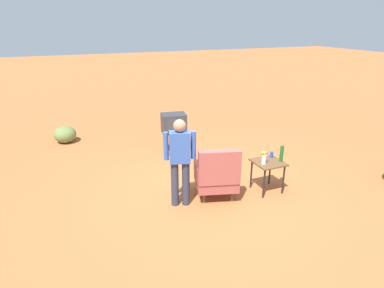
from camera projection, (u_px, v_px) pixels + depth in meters
name	position (u px, v px, depth m)	size (l,w,h in m)	color
ground_plane	(210.00, 193.00, 6.49)	(60.00, 60.00, 0.00)	#AD6033
armchair	(217.00, 174.00, 6.14)	(0.95, 0.96, 1.06)	brown
side_table	(268.00, 166.00, 6.40)	(0.56, 0.56, 0.63)	black
tv_on_stand	(174.00, 123.00, 8.20)	(0.66, 0.53, 1.03)	black
person_standing	(180.00, 158.00, 5.76)	(0.55, 0.31, 1.64)	#2D3347
soda_can_blue	(272.00, 155.00, 6.54)	(0.07, 0.07, 0.12)	blue
bottle_wine_green	(282.00, 154.00, 6.33)	(0.07, 0.07, 0.32)	#1E5623
flower_vase	(264.00, 157.00, 6.22)	(0.15, 0.10, 0.27)	silver
shrub_mid	(65.00, 134.00, 9.10)	(0.60, 0.60, 0.46)	olive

